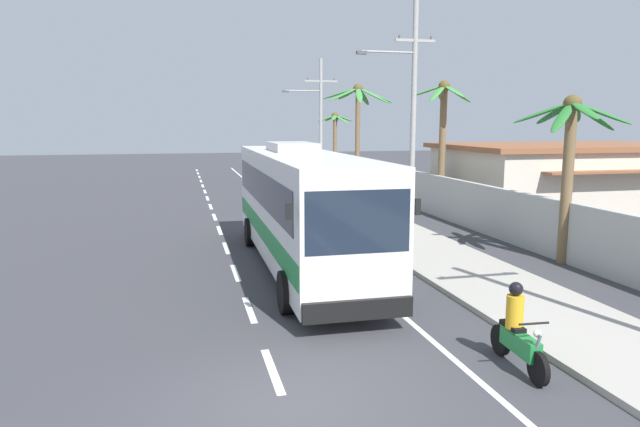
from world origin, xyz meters
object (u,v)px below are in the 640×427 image
Objects in this scene: motorcycle_beside_bus at (517,334)px; palm_second at (443,126)px; utility_pole_mid at (412,105)px; palm_fourth at (358,112)px; palm_nearest at (570,146)px; palm_third at (335,132)px; roadside_building at (567,178)px; utility_pole_far at (319,118)px; coach_bus_foreground at (301,204)px.

palm_second is at bearing 69.00° from motorcycle_beside_bus.
utility_pole_mid reaches higher than motorcycle_beside_bus.
palm_nearest is at bearing -82.39° from palm_fourth.
palm_second is (6.41, 16.69, 3.72)m from motorcycle_beside_bus.
palm_third is (5.77, 34.11, 3.18)m from motorcycle_beside_bus.
utility_pole_mid is 9.67m from roadside_building.
utility_pole_mid is 1.50× the size of palm_fourth.
utility_pole_far is at bearing 94.95° from palm_nearest.
roadside_building is at bearing 52.85° from palm_nearest.
palm_nearest is 0.83× the size of palm_second.
roadside_building reaches higher than motorcycle_beside_bus.
palm_third is at bearing 92.11° from palm_second.
palm_second is at bearing 43.85° from coach_bus_foreground.
palm_third reaches higher than coach_bus_foreground.
coach_bus_foreground reaches higher than roadside_building.
palm_third is at bearing 72.57° from coach_bus_foreground.
motorcycle_beside_bus is 16.47m from utility_pole_mid.
palm_nearest is 0.80× the size of palm_fourth.
palm_nearest is 0.43× the size of roadside_building.
utility_pole_mid is at bearing 74.72° from motorcycle_beside_bus.
palm_third is (1.60, 18.87, -1.47)m from utility_pole_mid.
palm_fourth reaches higher than palm_second.
utility_pole_mid reaches higher than palm_nearest.
palm_nearest is at bearing -77.37° from utility_pole_mid.
palm_second is at bearing -67.21° from palm_fourth.
coach_bus_foreground is 27.13m from palm_third.
utility_pole_far is (-0.26, 16.35, -0.47)m from utility_pole_mid.
motorcycle_beside_bus is 0.29× the size of palm_fourth.
utility_pole_mid is 1.89× the size of palm_third.
motorcycle_beside_bus is 0.22× the size of utility_pole_far.
utility_pole_mid is at bearing 46.92° from coach_bus_foreground.
roadside_building is (7.34, -17.96, -2.09)m from palm_third.
palm_fourth is at bearing 145.04° from roadside_building.
motorcycle_beside_bus is 0.16× the size of roadside_building.
palm_fourth reaches higher than palm_nearest.
palm_second reaches higher than palm_nearest.
utility_pole_far is 1.69× the size of palm_third.
roadside_building is at bearing 5.79° from utility_pole_mid.
roadside_building is at bearing 50.94° from motorcycle_beside_bus.
roadside_building is at bearing -59.21° from utility_pole_far.
palm_second is at bearing 175.36° from roadside_building.
palm_nearest is (6.05, 6.84, 3.13)m from motorcycle_beside_bus.
utility_pole_mid is 1.87× the size of palm_nearest.
palm_nearest is 15.91m from palm_fourth.
coach_bus_foreground is 1.35× the size of utility_pole_far.
palm_third is at bearing 80.40° from motorcycle_beside_bus.
palm_second is 6.40m from palm_fourth.
roadside_building is (9.16, -6.40, -3.35)m from palm_fourth.
palm_second reaches higher than motorcycle_beside_bus.
coach_bus_foreground is 15.90m from palm_fourth.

